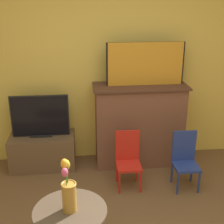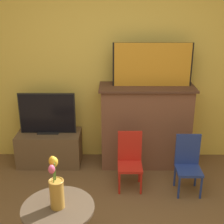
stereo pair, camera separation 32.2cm
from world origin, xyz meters
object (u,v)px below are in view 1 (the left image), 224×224
chair_red (128,157)px  vase_tulips (68,191)px  chair_blue (185,158)px  painting (145,64)px  tv_monitor (40,117)px

chair_red → vase_tulips: (-0.64, -1.12, 0.36)m
chair_blue → chair_red: bearing=173.1°
chair_red → painting: bearing=62.9°
painting → vase_tulips: bearing=-118.9°
painting → chair_red: size_ratio=1.45×
chair_red → vase_tulips: size_ratio=1.54×
painting → chair_blue: bearing=-59.3°
tv_monitor → chair_blue: tv_monitor is taller
tv_monitor → painting: bearing=0.6°
chair_red → tv_monitor: bearing=152.8°
tv_monitor → chair_red: bearing=-27.2°
chair_blue → vase_tulips: size_ratio=1.54×
chair_red → vase_tulips: bearing=-119.8°
tv_monitor → chair_blue: 1.84m
painting → chair_red: (-0.28, -0.55, -0.98)m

